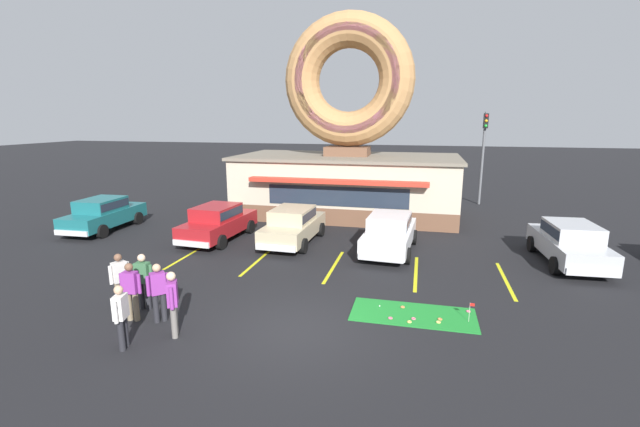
% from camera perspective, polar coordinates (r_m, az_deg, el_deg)
% --- Properties ---
extents(ground_plane, '(160.00, 160.00, 0.00)m').
position_cam_1_polar(ground_plane, '(11.65, -3.38, -15.12)').
color(ground_plane, black).
extents(donut_shop_building, '(12.30, 6.75, 10.96)m').
position_cam_1_polar(donut_shop_building, '(24.21, 3.68, 8.61)').
color(donut_shop_building, brown).
rests_on(donut_shop_building, ground).
extents(putting_mat, '(3.46, 1.53, 0.03)m').
position_cam_1_polar(putting_mat, '(12.63, 12.29, -13.01)').
color(putting_mat, '#1E842D').
rests_on(putting_mat, ground).
extents(mini_donut_near_left, '(0.13, 0.13, 0.04)m').
position_cam_1_polar(mini_donut_near_left, '(12.23, 9.37, -13.60)').
color(mini_donut_near_left, '#D8667F').
rests_on(mini_donut_near_left, putting_mat).
extents(mini_donut_near_right, '(0.13, 0.13, 0.04)m').
position_cam_1_polar(mini_donut_near_right, '(13.16, 19.17, -12.21)').
color(mini_donut_near_right, '#D8667F').
rests_on(mini_donut_near_right, putting_mat).
extents(mini_donut_mid_left, '(0.13, 0.13, 0.04)m').
position_cam_1_polar(mini_donut_mid_left, '(12.94, 10.97, -12.14)').
color(mini_donut_mid_left, '#D17F47').
rests_on(mini_donut_mid_left, putting_mat).
extents(mini_donut_mid_centre, '(0.13, 0.13, 0.04)m').
position_cam_1_polar(mini_donut_mid_centre, '(12.29, 15.51, -13.79)').
color(mini_donut_mid_centre, '#E5C666').
rests_on(mini_donut_mid_centre, putting_mat).
extents(mini_donut_mid_right, '(0.13, 0.13, 0.04)m').
position_cam_1_polar(mini_donut_mid_right, '(12.32, 12.36, -13.53)').
color(mini_donut_mid_right, '#D8667F').
rests_on(mini_donut_mid_right, putting_mat).
extents(mini_donut_far_left, '(0.13, 0.13, 0.04)m').
position_cam_1_polar(mini_donut_far_left, '(12.13, 11.83, -13.96)').
color(mini_donut_far_left, '#E5C666').
rests_on(mini_donut_far_left, putting_mat).
extents(mini_donut_far_centre, '(0.13, 0.13, 0.04)m').
position_cam_1_polar(mini_donut_far_centre, '(12.46, 15.71, -13.41)').
color(mini_donut_far_centre, '#D17F47').
rests_on(mini_donut_far_centre, putting_mat).
extents(golf_ball, '(0.04, 0.04, 0.04)m').
position_cam_1_polar(golf_ball, '(12.89, 7.96, -12.12)').
color(golf_ball, white).
rests_on(golf_ball, putting_mat).
extents(putting_flag_pin, '(0.13, 0.01, 0.55)m').
position_cam_1_polar(putting_flag_pin, '(12.43, 19.50, -11.77)').
color(putting_flag_pin, silver).
rests_on(putting_flag_pin, putting_mat).
extents(car_champagne, '(2.09, 4.61, 1.60)m').
position_cam_1_polar(car_champagne, '(18.81, -3.59, -1.40)').
color(car_champagne, '#BCAD89').
rests_on(car_champagne, ground).
extents(car_silver, '(2.17, 4.65, 1.60)m').
position_cam_1_polar(car_silver, '(18.68, 30.32, -3.24)').
color(car_silver, '#B2B5BA').
rests_on(car_silver, ground).
extents(car_red, '(2.19, 4.66, 1.60)m').
position_cam_1_polar(car_red, '(19.86, -13.45, -0.97)').
color(car_red, maroon).
rests_on(car_red, ground).
extents(car_teal, '(2.10, 4.62, 1.60)m').
position_cam_1_polar(car_teal, '(23.52, -26.92, 0.08)').
color(car_teal, '#196066').
rests_on(car_teal, ground).
extents(car_white, '(2.20, 4.66, 1.60)m').
position_cam_1_polar(car_white, '(17.77, 9.26, -2.37)').
color(car_white, silver).
rests_on(car_white, ground).
extents(pedestrian_blue_sweater_man, '(0.60, 0.26, 1.66)m').
position_cam_1_polar(pedestrian_blue_sweater_man, '(13.36, -22.49, -8.06)').
color(pedestrian_blue_sweater_man, '#232328').
rests_on(pedestrian_blue_sweater_man, ground).
extents(pedestrian_hooded_kid, '(0.39, 0.54, 1.64)m').
position_cam_1_polar(pedestrian_hooded_kid, '(13.73, -25.11, -7.81)').
color(pedestrian_hooded_kid, '#7F7056').
rests_on(pedestrian_hooded_kid, ground).
extents(pedestrian_leather_jacket_man, '(0.39, 0.54, 1.72)m').
position_cam_1_polar(pedestrian_leather_jacket_man, '(11.50, -19.03, -10.94)').
color(pedestrian_leather_jacket_man, slate).
rests_on(pedestrian_leather_jacket_man, ground).
extents(pedestrian_clipboard_woman, '(0.32, 0.58, 1.61)m').
position_cam_1_polar(pedestrian_clipboard_woman, '(11.39, -25.00, -12.08)').
color(pedestrian_clipboard_woman, '#232328').
rests_on(pedestrian_clipboard_woman, ground).
extents(pedestrian_beanie_man, '(0.59, 0.28, 1.64)m').
position_cam_1_polar(pedestrian_beanie_man, '(12.77, -23.90, -9.20)').
color(pedestrian_beanie_man, '#7F7056').
rests_on(pedestrian_beanie_man, ground).
extents(pedestrian_crossing_woman, '(0.45, 0.44, 1.65)m').
position_cam_1_polar(pedestrian_crossing_woman, '(12.42, -20.75, -9.52)').
color(pedestrian_crossing_woman, '#232328').
rests_on(pedestrian_crossing_woman, ground).
extents(trash_bin, '(0.57, 0.57, 0.97)m').
position_cam_1_polar(trash_bin, '(23.21, -11.29, 0.13)').
color(trash_bin, '#1E662D').
rests_on(trash_bin, ground).
extents(traffic_light_pole, '(0.28, 0.47, 5.80)m').
position_cam_1_polar(traffic_light_pole, '(28.87, 20.98, 8.39)').
color(traffic_light_pole, '#595B60').
rests_on(traffic_light_pole, ground).
extents(parking_stripe_far_left, '(0.12, 3.60, 0.01)m').
position_cam_1_polar(parking_stripe_far_left, '(18.20, -17.07, -5.27)').
color(parking_stripe_far_left, yellow).
rests_on(parking_stripe_far_left, ground).
extents(parking_stripe_left, '(0.12, 3.60, 0.01)m').
position_cam_1_polar(parking_stripe_left, '(16.92, -8.21, -6.19)').
color(parking_stripe_left, yellow).
rests_on(parking_stripe_left, ground).
extents(parking_stripe_mid_left, '(0.12, 3.60, 0.01)m').
position_cam_1_polar(parking_stripe_mid_left, '(16.10, 1.85, -7.05)').
color(parking_stripe_mid_left, yellow).
rests_on(parking_stripe_mid_left, ground).
extents(parking_stripe_centre, '(0.12, 3.60, 0.01)m').
position_cam_1_polar(parking_stripe_centre, '(15.82, 12.66, -7.73)').
color(parking_stripe_centre, yellow).
rests_on(parking_stripe_centre, ground).
extents(parking_stripe_mid_right, '(0.12, 3.60, 0.01)m').
position_cam_1_polar(parking_stripe_mid_right, '(16.10, 23.50, -8.14)').
color(parking_stripe_mid_right, yellow).
rests_on(parking_stripe_mid_right, ground).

